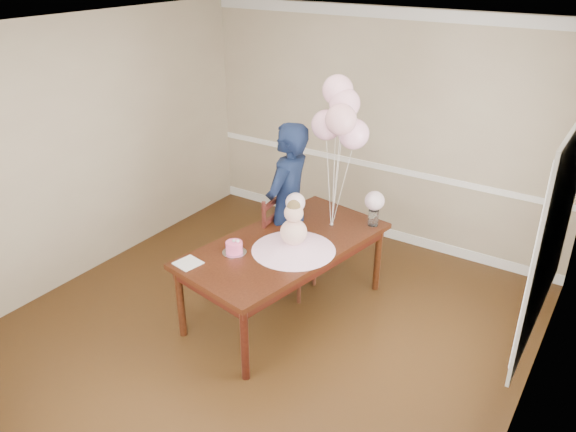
% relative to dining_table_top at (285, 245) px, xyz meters
% --- Properties ---
extents(floor, '(4.50, 5.00, 0.00)m').
position_rel_dining_table_top_xyz_m(floor, '(-0.01, -0.51, -0.74)').
color(floor, black).
rests_on(floor, ground).
extents(ceiling, '(4.50, 5.00, 0.02)m').
position_rel_dining_table_top_xyz_m(ceiling, '(-0.01, -0.51, 1.96)').
color(ceiling, white).
rests_on(ceiling, wall_back).
extents(wall_back, '(4.50, 0.02, 2.70)m').
position_rel_dining_table_top_xyz_m(wall_back, '(-0.01, 1.99, 0.61)').
color(wall_back, tan).
rests_on(wall_back, floor).
extents(wall_left, '(0.02, 5.00, 2.70)m').
position_rel_dining_table_top_xyz_m(wall_left, '(-2.26, -0.51, 0.61)').
color(wall_left, tan).
rests_on(wall_left, floor).
extents(wall_right, '(0.02, 5.00, 2.70)m').
position_rel_dining_table_top_xyz_m(wall_right, '(2.24, -0.51, 0.61)').
color(wall_right, tan).
rests_on(wall_right, floor).
extents(chair_rail_trim, '(4.50, 0.02, 0.07)m').
position_rel_dining_table_top_xyz_m(chair_rail_trim, '(-0.01, 1.98, 0.16)').
color(chair_rail_trim, white).
rests_on(chair_rail_trim, wall_back).
extents(crown_molding, '(4.50, 0.02, 0.12)m').
position_rel_dining_table_top_xyz_m(crown_molding, '(-0.01, 1.98, 1.89)').
color(crown_molding, silver).
rests_on(crown_molding, wall_back).
extents(baseboard_trim, '(4.50, 0.02, 0.12)m').
position_rel_dining_table_top_xyz_m(baseboard_trim, '(-0.01, 1.98, -0.68)').
color(baseboard_trim, white).
rests_on(baseboard_trim, floor).
extents(window_frame, '(0.02, 1.66, 1.56)m').
position_rel_dining_table_top_xyz_m(window_frame, '(2.22, -0.01, 0.81)').
color(window_frame, silver).
rests_on(window_frame, wall_right).
extents(window_blinds, '(0.01, 1.50, 1.40)m').
position_rel_dining_table_top_xyz_m(window_blinds, '(2.20, -0.01, 0.81)').
color(window_blinds, white).
rests_on(window_blinds, wall_right).
extents(dining_table_top, '(1.35, 2.18, 0.05)m').
position_rel_dining_table_top_xyz_m(dining_table_top, '(0.00, 0.00, 0.00)').
color(dining_table_top, black).
rests_on(dining_table_top, table_leg_fl).
extents(table_apron, '(1.24, 2.06, 0.10)m').
position_rel_dining_table_top_xyz_m(table_apron, '(0.00, 0.00, -0.08)').
color(table_apron, black).
rests_on(table_apron, table_leg_fl).
extents(table_leg_fl, '(0.08, 0.08, 0.71)m').
position_rel_dining_table_top_xyz_m(table_leg_fl, '(-0.58, -0.85, -0.38)').
color(table_leg_fl, black).
rests_on(table_leg_fl, floor).
extents(table_leg_fr, '(0.08, 0.08, 0.71)m').
position_rel_dining_table_top_xyz_m(table_leg_fr, '(0.26, -0.99, -0.38)').
color(table_leg_fr, black).
rests_on(table_leg_fr, floor).
extents(table_leg_bl, '(0.08, 0.08, 0.71)m').
position_rel_dining_table_top_xyz_m(table_leg_bl, '(-0.26, 0.99, -0.38)').
color(table_leg_bl, black).
rests_on(table_leg_bl, floor).
extents(table_leg_br, '(0.08, 0.08, 0.71)m').
position_rel_dining_table_top_xyz_m(table_leg_br, '(0.58, 0.85, -0.38)').
color(table_leg_br, black).
rests_on(table_leg_br, floor).
extents(baby_skirt, '(0.89, 0.89, 0.10)m').
position_rel_dining_table_top_xyz_m(baby_skirt, '(0.14, -0.08, 0.08)').
color(baby_skirt, '#F8B7DD').
rests_on(baby_skirt, dining_table_top).
extents(baby_torso, '(0.24, 0.24, 0.24)m').
position_rel_dining_table_top_xyz_m(baby_torso, '(0.14, -0.08, 0.21)').
color(baby_torso, pink).
rests_on(baby_torso, baby_skirt).
extents(baby_head, '(0.17, 0.17, 0.17)m').
position_rel_dining_table_top_xyz_m(baby_head, '(0.14, -0.08, 0.40)').
color(baby_head, beige).
rests_on(baby_head, baby_torso).
extents(baby_hair, '(0.12, 0.12, 0.12)m').
position_rel_dining_table_top_xyz_m(baby_hair, '(0.14, -0.08, 0.46)').
color(baby_hair, brown).
rests_on(baby_hair, baby_head).
extents(cake_platter, '(0.26, 0.26, 0.01)m').
position_rel_dining_table_top_xyz_m(cake_platter, '(-0.28, -0.41, 0.03)').
color(cake_platter, '#B9B9BD').
rests_on(cake_platter, dining_table_top).
extents(birthday_cake, '(0.18, 0.18, 0.10)m').
position_rel_dining_table_top_xyz_m(birthday_cake, '(-0.28, -0.41, 0.08)').
color(birthday_cake, '#FF5091').
rests_on(birthday_cake, cake_platter).
extents(cake_flower_a, '(0.03, 0.03, 0.03)m').
position_rel_dining_table_top_xyz_m(cake_flower_a, '(-0.28, -0.41, 0.15)').
color(cake_flower_a, silver).
rests_on(cake_flower_a, birthday_cake).
extents(cake_flower_b, '(0.03, 0.03, 0.03)m').
position_rel_dining_table_top_xyz_m(cake_flower_b, '(-0.25, -0.40, 0.15)').
color(cake_flower_b, white).
rests_on(cake_flower_b, birthday_cake).
extents(rose_vase_near, '(0.12, 0.12, 0.16)m').
position_rel_dining_table_top_xyz_m(rose_vase_near, '(-0.10, 0.33, 0.11)').
color(rose_vase_near, silver).
rests_on(rose_vase_near, dining_table_top).
extents(roses_near, '(0.19, 0.19, 0.19)m').
position_rel_dining_table_top_xyz_m(roses_near, '(-0.10, 0.33, 0.29)').
color(roses_near, '#FFD5DE').
rests_on(roses_near, rose_vase_near).
extents(rose_vase_far, '(0.12, 0.12, 0.16)m').
position_rel_dining_table_top_xyz_m(rose_vase_far, '(0.53, 0.78, 0.11)').
color(rose_vase_far, silver).
rests_on(rose_vase_far, dining_table_top).
extents(roses_far, '(0.19, 0.19, 0.19)m').
position_rel_dining_table_top_xyz_m(roses_far, '(0.53, 0.78, 0.29)').
color(roses_far, beige).
rests_on(roses_far, rose_vase_far).
extents(napkin, '(0.24, 0.24, 0.01)m').
position_rel_dining_table_top_xyz_m(napkin, '(-0.50, -0.79, 0.03)').
color(napkin, silver).
rests_on(napkin, dining_table_top).
extents(balloon_weight, '(0.05, 0.05, 0.02)m').
position_rel_dining_table_top_xyz_m(balloon_weight, '(0.20, 0.53, 0.04)').
color(balloon_weight, silver).
rests_on(balloon_weight, dining_table_top).
extents(balloon_a, '(0.28, 0.28, 0.28)m').
position_rel_dining_table_top_xyz_m(balloon_a, '(0.10, 0.55, 1.04)').
color(balloon_a, '#E9A5C1').
rests_on(balloon_a, balloon_ribbon_a).
extents(balloon_b, '(0.28, 0.28, 0.28)m').
position_rel_dining_table_top_xyz_m(balloon_b, '(0.29, 0.46, 1.14)').
color(balloon_b, '#E4A1AF').
rests_on(balloon_b, balloon_ribbon_b).
extents(balloon_c, '(0.28, 0.28, 0.28)m').
position_rel_dining_table_top_xyz_m(balloon_c, '(0.24, 0.63, 1.24)').
color(balloon_c, '#F3ACC8').
rests_on(balloon_c, balloon_ribbon_c).
extents(balloon_d, '(0.28, 0.28, 0.28)m').
position_rel_dining_table_top_xyz_m(balloon_d, '(0.14, 0.67, 1.35)').
color(balloon_d, '#FFB4D1').
rests_on(balloon_d, balloon_ribbon_d).
extents(balloon_e, '(0.28, 0.28, 0.28)m').
position_rel_dining_table_top_xyz_m(balloon_e, '(0.36, 0.59, 0.99)').
color(balloon_e, '#F9B1D3').
rests_on(balloon_e, balloon_ribbon_e).
extents(balloon_ribbon_a, '(0.09, 0.02, 0.85)m').
position_rel_dining_table_top_xyz_m(balloon_ribbon_a, '(0.15, 0.54, 0.46)').
color(balloon_ribbon_a, white).
rests_on(balloon_ribbon_a, balloon_weight).
extents(balloon_ribbon_b, '(0.09, 0.07, 0.95)m').
position_rel_dining_table_top_xyz_m(balloon_ribbon_b, '(0.24, 0.50, 0.51)').
color(balloon_ribbon_b, white).
rests_on(balloon_ribbon_b, balloon_weight).
extents(balloon_ribbon_c, '(0.04, 0.09, 1.05)m').
position_rel_dining_table_top_xyz_m(balloon_ribbon_c, '(0.22, 0.58, 0.56)').
color(balloon_ribbon_c, white).
rests_on(balloon_ribbon_c, balloon_weight).
extents(balloon_ribbon_d, '(0.07, 0.12, 1.15)m').
position_rel_dining_table_top_xyz_m(balloon_ribbon_d, '(0.17, 0.60, 0.61)').
color(balloon_ribbon_d, white).
rests_on(balloon_ribbon_d, balloon_weight).
extents(balloon_ribbon_e, '(0.15, 0.05, 0.79)m').
position_rel_dining_table_top_xyz_m(balloon_ribbon_e, '(0.28, 0.56, 0.44)').
color(balloon_ribbon_e, white).
rests_on(balloon_ribbon_e, balloon_weight).
extents(dining_chair_seat, '(0.49, 0.49, 0.05)m').
position_rel_dining_table_top_xyz_m(dining_chair_seat, '(-0.16, 0.35, -0.28)').
color(dining_chair_seat, '#32190D').
rests_on(dining_chair_seat, chair_leg_fl).
extents(chair_leg_fl, '(0.04, 0.04, 0.44)m').
position_rel_dining_table_top_xyz_m(chair_leg_fl, '(-0.32, 0.14, -0.52)').
color(chair_leg_fl, '#35120E').
rests_on(chair_leg_fl, floor).
extents(chair_leg_fr, '(0.04, 0.04, 0.44)m').
position_rel_dining_table_top_xyz_m(chair_leg_fr, '(0.04, 0.18, -0.52)').
color(chair_leg_fr, '#34170E').
rests_on(chair_leg_fr, floor).
extents(chair_leg_bl, '(0.04, 0.04, 0.44)m').
position_rel_dining_table_top_xyz_m(chair_leg_bl, '(-0.36, 0.51, -0.52)').
color(chair_leg_bl, '#3D1C10').
rests_on(chair_leg_bl, floor).
extents(chair_leg_br, '(0.04, 0.04, 0.44)m').
position_rel_dining_table_top_xyz_m(chair_leg_br, '(0.00, 0.55, -0.52)').
color(chair_leg_br, '#3A1910').
rests_on(chair_leg_br, floor).
extents(chair_back_post_l, '(0.04, 0.04, 0.57)m').
position_rel_dining_table_top_xyz_m(chair_back_post_l, '(-0.34, 0.14, 0.02)').
color(chair_back_post_l, '#37120F').
rests_on(chair_back_post_l, dining_chair_seat).
extents(chair_back_post_r, '(0.04, 0.04, 0.57)m').
position_rel_dining_table_top_xyz_m(chair_back_post_r, '(-0.38, 0.51, 0.02)').
color(chair_back_post_r, '#35160E').
rests_on(chair_back_post_r, dining_chair_seat).
extents(chair_slat_low, '(0.07, 0.41, 0.05)m').
position_rel_dining_table_top_xyz_m(chair_slat_low, '(-0.36, 0.33, -0.10)').
color(chair_slat_low, '#36120E').
rests_on(chair_slat_low, dining_chair_seat).
extents(chair_slat_mid, '(0.07, 0.41, 0.05)m').
position_rel_dining_table_top_xyz_m(chair_slat_mid, '(-0.36, 0.33, 0.06)').
color(chair_slat_mid, '#3E1511').
rests_on(chair_slat_mid, dining_chair_seat).
extents(chair_slat_top, '(0.07, 0.41, 0.05)m').
position_rel_dining_table_top_xyz_m(chair_slat_top, '(-0.36, 0.33, 0.22)').
color(chair_slat_top, '#39140F').
rests_on(chair_slat_top, dining_chair_seat).
extents(woman, '(0.46, 0.66, 1.76)m').
position_rel_dining_table_top_xyz_m(woman, '(-0.27, 0.46, 0.15)').
color(woman, '#0E1832').
rests_on(woman, floor).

